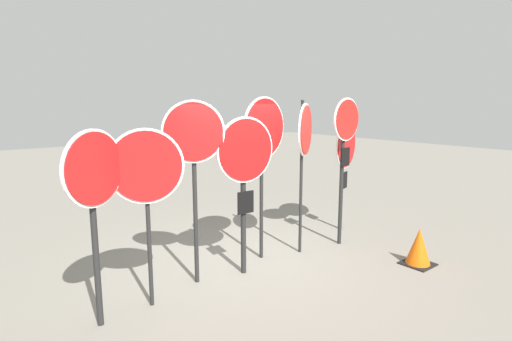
# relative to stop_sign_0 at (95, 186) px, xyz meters

# --- Properties ---
(ground_plane) EXTENTS (40.00, 40.00, 0.00)m
(ground_plane) POSITION_rel_stop_sign_0_xyz_m (2.39, 0.39, -1.64)
(ground_plane) COLOR gray
(stop_sign_0) EXTENTS (0.77, 0.42, 2.25)m
(stop_sign_0) POSITION_rel_stop_sign_0_xyz_m (0.00, 0.00, 0.00)
(stop_sign_0) COLOR black
(stop_sign_0) RESTS_ON ground
(stop_sign_1) EXTENTS (0.86, 0.34, 2.23)m
(stop_sign_1) POSITION_rel_stop_sign_0_xyz_m (0.61, 0.06, 0.04)
(stop_sign_1) COLOR black
(stop_sign_1) RESTS_ON ground
(stop_sign_2) EXTENTS (0.76, 0.40, 2.56)m
(stop_sign_2) POSITION_rel_stop_sign_0_xyz_m (1.39, 0.28, 0.30)
(stop_sign_2) COLOR black
(stop_sign_2) RESTS_ON ground
(stop_sign_3) EXTENTS (0.94, 0.16, 2.33)m
(stop_sign_3) POSITION_rel_stop_sign_0_xyz_m (2.12, 0.10, 0.02)
(stop_sign_3) COLOR black
(stop_sign_3) RESTS_ON ground
(stop_sign_4) EXTENTS (0.95, 0.21, 2.61)m
(stop_sign_4) POSITION_rel_stop_sign_0_xyz_m (2.71, 0.40, 0.35)
(stop_sign_4) COLOR black
(stop_sign_4) RESTS_ON ground
(stop_sign_5) EXTENTS (0.74, 0.48, 2.56)m
(stop_sign_5) POSITION_rel_stop_sign_0_xyz_m (3.40, 0.18, 0.31)
(stop_sign_5) COLOR black
(stop_sign_5) RESTS_ON ground
(stop_sign_6) EXTENTS (0.73, 0.16, 2.60)m
(stop_sign_6) POSITION_rel_stop_sign_0_xyz_m (4.23, 0.02, 0.27)
(stop_sign_6) COLOR black
(stop_sign_6) RESTS_ON ground
(stop_sign_7) EXTENTS (0.89, 0.31, 2.17)m
(stop_sign_7) POSITION_rel_stop_sign_0_xyz_m (4.92, 0.56, -0.07)
(stop_sign_7) COLOR black
(stop_sign_7) RESTS_ON ground
(traffic_cone_0) EXTENTS (0.45, 0.45, 0.59)m
(traffic_cone_0) POSITION_rel_stop_sign_0_xyz_m (4.44, -1.33, -1.35)
(traffic_cone_0) COLOR black
(traffic_cone_0) RESTS_ON ground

